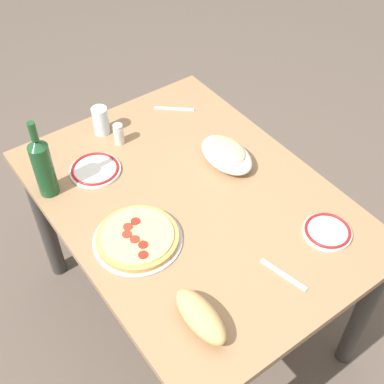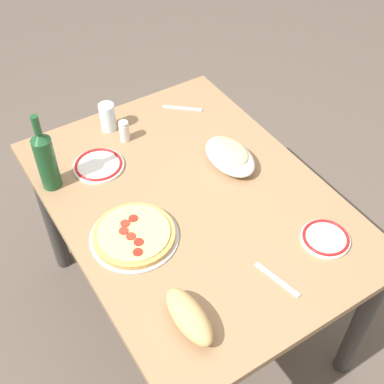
% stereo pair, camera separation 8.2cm
% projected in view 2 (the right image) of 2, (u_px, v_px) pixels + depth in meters
% --- Properties ---
extents(ground_plane, '(8.00, 8.00, 0.00)m').
position_uv_depth(ground_plane, '(192.00, 309.00, 2.36)').
color(ground_plane, brown).
rests_on(ground_plane, ground).
extents(dining_table, '(1.25, 0.91, 0.75)m').
position_uv_depth(dining_table, '(192.00, 221.00, 1.91)').
color(dining_table, '#93704C').
rests_on(dining_table, ground).
extents(pepperoni_pizza, '(0.30, 0.30, 0.03)m').
position_uv_depth(pepperoni_pizza, '(134.00, 235.00, 1.68)').
color(pepperoni_pizza, '#B7B7BC').
rests_on(pepperoni_pizza, dining_table).
extents(baked_pasta_dish, '(0.24, 0.15, 0.08)m').
position_uv_depth(baked_pasta_dish, '(230.00, 155.00, 1.91)').
color(baked_pasta_dish, white).
rests_on(baked_pasta_dish, dining_table).
extents(wine_bottle, '(0.07, 0.07, 0.31)m').
position_uv_depth(wine_bottle, '(46.00, 159.00, 1.77)').
color(wine_bottle, '#194723').
rests_on(wine_bottle, dining_table).
extents(water_glass, '(0.06, 0.06, 0.12)m').
position_uv_depth(water_glass, '(108.00, 117.00, 2.04)').
color(water_glass, silver).
rests_on(water_glass, dining_table).
extents(side_plate_near, '(0.19, 0.19, 0.02)m').
position_uv_depth(side_plate_near, '(99.00, 165.00, 1.92)').
color(side_plate_near, white).
rests_on(side_plate_near, dining_table).
extents(side_plate_far, '(0.16, 0.16, 0.02)m').
position_uv_depth(side_plate_far, '(326.00, 238.00, 1.68)').
color(side_plate_far, white).
rests_on(side_plate_far, dining_table).
extents(bread_loaf, '(0.21, 0.09, 0.08)m').
position_uv_depth(bread_loaf, '(189.00, 316.00, 1.45)').
color(bread_loaf, tan).
rests_on(bread_loaf, dining_table).
extents(spice_shaker, '(0.04, 0.04, 0.09)m').
position_uv_depth(spice_shaker, '(124.00, 131.00, 2.01)').
color(spice_shaker, silver).
rests_on(spice_shaker, dining_table).
extents(fork_left, '(0.12, 0.14, 0.00)m').
position_uv_depth(fork_left, '(182.00, 108.00, 2.17)').
color(fork_left, '#B7B7BC').
rests_on(fork_left, dining_table).
extents(fork_right, '(0.17, 0.05, 0.00)m').
position_uv_depth(fork_right, '(277.00, 279.00, 1.58)').
color(fork_right, '#B7B7BC').
rests_on(fork_right, dining_table).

